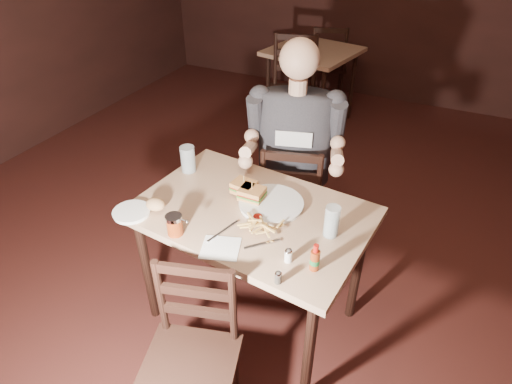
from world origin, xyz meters
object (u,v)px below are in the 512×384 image
at_px(diner, 295,129).
at_px(glass_left, 188,159).
at_px(main_table, 252,225).
at_px(chair_near, 189,369).
at_px(dinner_plate, 271,204).
at_px(side_plate, 132,213).
at_px(glass_right, 332,221).
at_px(hot_sauce, 315,257).
at_px(syrup_dispenser, 175,225).
at_px(bg_table, 313,58).
at_px(chair_far, 292,197).
at_px(bg_chair_near, 292,95).
at_px(bg_chair_far, 327,65).

relative_size(diner, glass_left, 6.68).
height_order(main_table, chair_near, chair_near).
relative_size(dinner_plate, side_plate, 1.77).
xyz_separation_m(glass_left, glass_right, (0.88, -0.19, 0.00)).
distance_m(glass_right, hot_sauce, 0.24).
height_order(glass_right, syrup_dispenser, glass_right).
height_order(main_table, bg_table, same).
bearing_deg(chair_far, syrup_dispenser, 60.91).
distance_m(main_table, syrup_dispenser, 0.41).
relative_size(diner, glass_right, 6.44).
distance_m(chair_far, dinner_plate, 0.66).
relative_size(bg_chair_near, glass_left, 6.70).
distance_m(bg_table, syrup_dispenser, 2.96).
relative_size(glass_right, syrup_dispenser, 1.53).
bearing_deg(hot_sauce, side_plate, -178.12).
relative_size(chair_far, bg_chair_far, 0.96).
xyz_separation_m(main_table, syrup_dispenser, (-0.24, -0.30, 0.14)).
bearing_deg(side_plate, syrup_dispenser, -6.15).
relative_size(chair_near, side_plate, 4.76).
bearing_deg(chair_near, bg_table, 85.14).
height_order(chair_far, chair_near, chair_far).
bearing_deg(side_plate, glass_left, 85.56).
height_order(diner, glass_right, diner).
bearing_deg(syrup_dispenser, glass_left, 122.50).
distance_m(diner, dinner_plate, 0.54).
relative_size(dinner_plate, glass_left, 2.10).
relative_size(diner, syrup_dispenser, 9.87).
xyz_separation_m(dinner_plate, glass_right, (0.33, -0.08, 0.07)).
bearing_deg(glass_left, side_plate, -94.44).
bearing_deg(diner, dinner_plate, -97.17).
distance_m(bg_table, glass_right, 2.83).
distance_m(chair_near, glass_right, 0.88).
bearing_deg(side_plate, bg_table, 91.78).
relative_size(bg_chair_far, dinner_plate, 2.88).
height_order(chair_far, syrup_dispenser, syrup_dispenser).
bearing_deg(bg_chair_near, syrup_dispenser, -97.02).
height_order(main_table, glass_left, glass_left).
height_order(main_table, side_plate, side_plate).
bearing_deg(syrup_dispenser, bg_table, 103.21).
bearing_deg(syrup_dispenser, main_table, 57.91).
height_order(glass_right, hot_sauce, glass_right).
relative_size(chair_far, glass_left, 5.81).
height_order(glass_left, hot_sauce, glass_left).
bearing_deg(glass_left, chair_near, -59.03).
bearing_deg(syrup_dispenser, hot_sauce, 11.41).
bearing_deg(syrup_dispenser, glass_right, 30.94).
distance_m(chair_near, syrup_dispenser, 0.61).
relative_size(main_table, hot_sauce, 9.22).
xyz_separation_m(bg_chair_near, glass_left, (0.13, -1.90, 0.35)).
bearing_deg(bg_chair_near, bg_table, 74.27).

